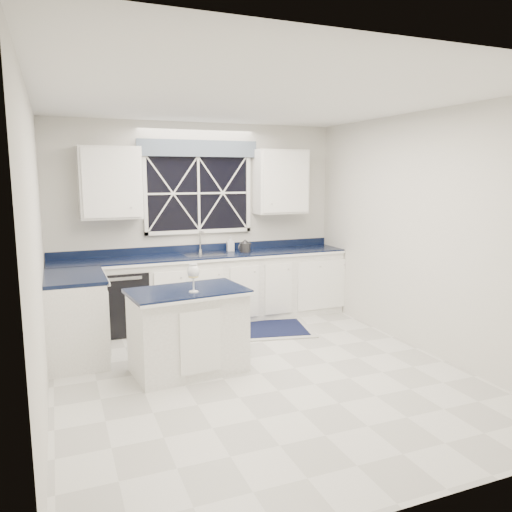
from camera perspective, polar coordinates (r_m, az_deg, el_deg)
name	(u,v)px	position (r m, az deg, el deg)	size (l,w,h in m)	color
ground	(260,374)	(5.22, 0.49, -13.28)	(4.50, 4.50, 0.00)	silver
back_wall	(198,222)	(6.98, -6.62, 3.87)	(4.00, 0.10, 2.70)	beige
base_cabinets	(185,295)	(6.60, -8.16, -4.41)	(3.99, 1.60, 0.90)	white
countertop	(205,256)	(6.75, -5.87, 0.01)	(3.98, 0.64, 0.04)	black
dishwasher	(123,300)	(6.64, -14.98, -4.92)	(0.60, 0.58, 0.82)	black
window	(199,187)	(6.91, -6.59, 7.80)	(1.65, 0.09, 1.26)	black
upper_cabinets	(201,182)	(6.79, -6.32, 8.37)	(3.10, 0.34, 0.90)	white
faucet	(201,241)	(6.91, -6.35, 1.71)	(0.05, 0.20, 0.30)	#AFB0B2
island	(188,330)	(5.19, -7.77, -8.42)	(1.22, 0.82, 0.86)	white
rug	(256,330)	(6.55, -0.02, -8.41)	(1.59, 1.16, 0.02)	#A8A9A4
kettle	(245,246)	(6.91, -1.27, 1.13)	(0.24, 0.20, 0.18)	#2A2B2D
wine_glass	(193,273)	(4.92, -7.17, -1.89)	(0.12, 0.12, 0.28)	white
soap_bottle	(230,244)	(7.00, -2.94, 1.41)	(0.09, 0.10, 0.21)	silver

